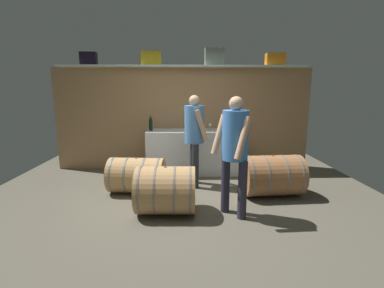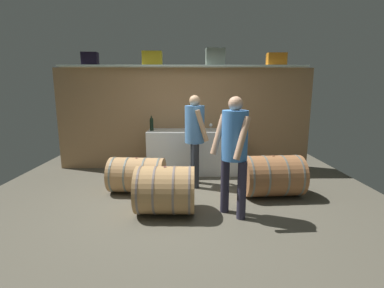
{
  "view_description": "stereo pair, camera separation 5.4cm",
  "coord_description": "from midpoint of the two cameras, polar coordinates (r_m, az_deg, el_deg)",
  "views": [
    {
      "loc": [
        0.03,
        -3.79,
        1.7
      ],
      "look_at": [
        0.14,
        0.47,
        0.86
      ],
      "focal_mm": 25.81,
      "sensor_mm": 36.0,
      "label": 1
    },
    {
      "loc": [
        0.08,
        -3.8,
        1.7
      ],
      "look_at": [
        0.14,
        0.47,
        0.86
      ],
      "focal_mm": 25.81,
      "sensor_mm": 36.0,
      "label": 2
    }
  ],
  "objects": [
    {
      "name": "back_wall_panel",
      "position": [
        5.99,
        -1.34,
        5.14
      ],
      "size": [
        5.43,
        0.1,
        2.16
      ],
      "primitive_type": "cube",
      "color": "#A57D54",
      "rests_on": "ground"
    },
    {
      "name": "work_cabinet",
      "position": [
        5.72,
        0.8,
        -1.56
      ],
      "size": [
        1.91,
        0.64,
        0.89
      ],
      "primitive_type": "cube",
      "color": "silver",
      "rests_on": "ground"
    },
    {
      "name": "toolcase_yellow",
      "position": [
        5.88,
        -7.93,
        17.09
      ],
      "size": [
        0.4,
        0.3,
        0.27
      ],
      "primitive_type": "cube",
      "rotation": [
        0.0,
        0.0,
        0.03
      ],
      "color": "gold",
      "rests_on": "high_shelf_board"
    },
    {
      "name": "toolcase_grey",
      "position": [
        5.87,
        5.11,
        17.49
      ],
      "size": [
        0.39,
        0.22,
        0.34
      ],
      "primitive_type": "cube",
      "rotation": [
        0.0,
        0.0,
        0.03
      ],
      "color": "gray",
      "rests_on": "high_shelf_board"
    },
    {
      "name": "toolcase_black",
      "position": [
        6.16,
        -20.08,
        16.2
      ],
      "size": [
        0.33,
        0.21,
        0.25
      ],
      "primitive_type": "cube",
      "rotation": [
        0.0,
        0.0,
        0.06
      ],
      "color": "black",
      "rests_on": "high_shelf_board"
    },
    {
      "name": "visitor_tasting",
      "position": [
        4.85,
        0.94,
        2.69
      ],
      "size": [
        0.41,
        0.5,
        1.61
      ],
      "rotation": [
        0.0,
        0.0,
        -1.47
      ],
      "color": "#262B32",
      "rests_on": "ground"
    },
    {
      "name": "wine_glass",
      "position": [
        5.61,
        4.2,
        3.85
      ],
      "size": [
        0.07,
        0.07,
        0.14
      ],
      "color": "white",
      "rests_on": "work_cabinet"
    },
    {
      "name": "wine_barrel_near",
      "position": [
        4.69,
        16.55,
        -6.31
      ],
      "size": [
        0.97,
        0.72,
        0.67
      ],
      "rotation": [
        0.0,
        0.0,
        0.06
      ],
      "color": "#A1683F",
      "rests_on": "ground"
    },
    {
      "name": "wine_barrel_flank",
      "position": [
        3.89,
        -5.13,
        -9.44
      ],
      "size": [
        0.83,
        0.69,
        0.68
      ],
      "rotation": [
        0.0,
        0.0,
        -0.03
      ],
      "color": "tan",
      "rests_on": "ground"
    },
    {
      "name": "high_shelf_board",
      "position": [
        5.83,
        -1.4,
        15.75
      ],
      "size": [
        5.0,
        0.4,
        0.03
      ],
      "primitive_type": "cube",
      "color": "silver",
      "rests_on": "back_wall_panel"
    },
    {
      "name": "ground_plane",
      "position": [
        4.66,
        -1.46,
        -10.42
      ],
      "size": [
        6.63,
        7.53,
        0.02
      ],
      "primitive_type": "cube",
      "color": "#565245"
    },
    {
      "name": "wine_barrel_far",
      "position": [
        4.74,
        -10.96,
        -6.3
      ],
      "size": [
        0.95,
        0.66,
        0.6
      ],
      "rotation": [
        0.0,
        0.0,
        -0.09
      ],
      "color": "tan",
      "rests_on": "ground"
    },
    {
      "name": "wine_bottle_dark",
      "position": [
        5.64,
        -8.08,
        4.17
      ],
      "size": [
        0.07,
        0.07,
        0.3
      ],
      "color": "black",
      "rests_on": "work_cabinet"
    },
    {
      "name": "winemaker_pouring",
      "position": [
        3.67,
        9.11,
        -0.09
      ],
      "size": [
        0.53,
        0.54,
        1.62
      ],
      "rotation": [
        0.0,
        0.0,
        2.3
      ],
      "color": "#2B293C",
      "rests_on": "ground"
    },
    {
      "name": "toolcase_orange",
      "position": [
        6.12,
        17.3,
        16.36
      ],
      "size": [
        0.39,
        0.23,
        0.25
      ],
      "primitive_type": "cube",
      "rotation": [
        0.0,
        0.0,
        -0.04
      ],
      "color": "orange",
      "rests_on": "high_shelf_board"
    }
  ]
}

